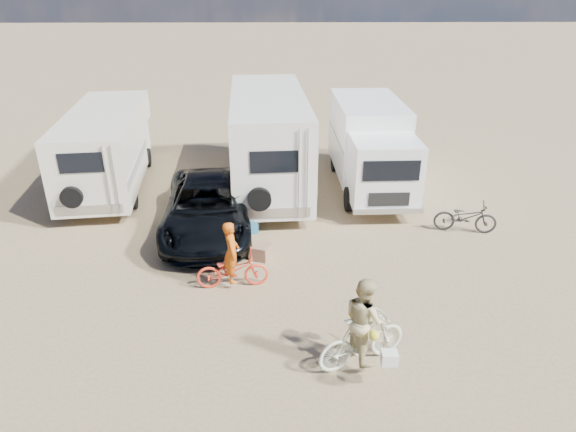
{
  "coord_description": "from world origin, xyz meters",
  "views": [
    {
      "loc": [
        0.5,
        -9.62,
        6.82
      ],
      "look_at": [
        0.69,
        1.81,
        1.3
      ],
      "focal_mm": 31.74,
      "sensor_mm": 36.0,
      "label": 1
    }
  ],
  "objects_px": {
    "bike_man": "(232,270)",
    "bike_parked": "(465,217)",
    "box_truck": "(371,149)",
    "rv_left": "(107,151)",
    "rider_man": "(232,259)",
    "dark_suv": "(208,207)",
    "cooler": "(247,226)",
    "rv_main": "(269,143)",
    "bike_woman": "(362,340)",
    "crate": "(260,251)",
    "rider_woman": "(363,327)"
  },
  "relations": [
    {
      "from": "rv_left",
      "to": "bike_parked",
      "type": "distance_m",
      "value": 11.77
    },
    {
      "from": "rv_left",
      "to": "box_truck",
      "type": "bearing_deg",
      "value": -8.5
    },
    {
      "from": "bike_parked",
      "to": "crate",
      "type": "bearing_deg",
      "value": 113.98
    },
    {
      "from": "bike_parked",
      "to": "cooler",
      "type": "bearing_deg",
      "value": 99.98
    },
    {
      "from": "dark_suv",
      "to": "rider_woman",
      "type": "relative_size",
      "value": 3.04
    },
    {
      "from": "cooler",
      "to": "rv_main",
      "type": "bearing_deg",
      "value": 58.31
    },
    {
      "from": "bike_woman",
      "to": "rv_main",
      "type": "bearing_deg",
      "value": -11.19
    },
    {
      "from": "bike_woman",
      "to": "bike_parked",
      "type": "height_order",
      "value": "bike_woman"
    },
    {
      "from": "box_truck",
      "to": "dark_suv",
      "type": "distance_m",
      "value": 6.02
    },
    {
      "from": "rv_main",
      "to": "bike_man",
      "type": "height_order",
      "value": "rv_main"
    },
    {
      "from": "bike_woman",
      "to": "crate",
      "type": "distance_m",
      "value": 4.53
    },
    {
      "from": "rv_left",
      "to": "dark_suv",
      "type": "distance_m",
      "value": 5.08
    },
    {
      "from": "box_truck",
      "to": "rider_woman",
      "type": "height_order",
      "value": "box_truck"
    },
    {
      "from": "dark_suv",
      "to": "rv_main",
      "type": "bearing_deg",
      "value": 56.93
    },
    {
      "from": "dark_suv",
      "to": "bike_parked",
      "type": "relative_size",
      "value": 2.99
    },
    {
      "from": "rv_left",
      "to": "rider_man",
      "type": "distance_m",
      "value": 7.91
    },
    {
      "from": "rv_main",
      "to": "bike_woman",
      "type": "bearing_deg",
      "value": -81.48
    },
    {
      "from": "rv_left",
      "to": "rider_man",
      "type": "xyz_separation_m",
      "value": [
        4.73,
        -6.32,
        -0.56
      ]
    },
    {
      "from": "rv_left",
      "to": "cooler",
      "type": "relative_size",
      "value": 12.12
    },
    {
      "from": "rv_main",
      "to": "bike_man",
      "type": "relative_size",
      "value": 4.02
    },
    {
      "from": "bike_woman",
      "to": "crate",
      "type": "xyz_separation_m",
      "value": [
        -2.06,
        4.02,
        -0.37
      ]
    },
    {
      "from": "rider_man",
      "to": "box_truck",
      "type": "bearing_deg",
      "value": -40.98
    },
    {
      "from": "bike_man",
      "to": "cooler",
      "type": "relative_size",
      "value": 3.19
    },
    {
      "from": "rv_left",
      "to": "rider_woman",
      "type": "distance_m",
      "value": 11.67
    },
    {
      "from": "bike_woman",
      "to": "crate",
      "type": "relative_size",
      "value": 3.88
    },
    {
      "from": "rider_man",
      "to": "rv_left",
      "type": "bearing_deg",
      "value": 30.81
    },
    {
      "from": "rider_man",
      "to": "bike_parked",
      "type": "distance_m",
      "value": 7.01
    },
    {
      "from": "bike_man",
      "to": "bike_parked",
      "type": "distance_m",
      "value": 7.01
    },
    {
      "from": "rv_main",
      "to": "crate",
      "type": "xyz_separation_m",
      "value": [
        -0.16,
        -4.79,
        -1.43
      ]
    },
    {
      "from": "dark_suv",
      "to": "crate",
      "type": "xyz_separation_m",
      "value": [
        1.55,
        -1.66,
        -0.54
      ]
    },
    {
      "from": "bike_parked",
      "to": "cooler",
      "type": "height_order",
      "value": "bike_parked"
    },
    {
      "from": "crate",
      "to": "rider_man",
      "type": "bearing_deg",
      "value": -114.83
    },
    {
      "from": "bike_man",
      "to": "rider_woman",
      "type": "distance_m",
      "value": 3.82
    },
    {
      "from": "box_truck",
      "to": "bike_woman",
      "type": "xyz_separation_m",
      "value": [
        -1.54,
        -8.71,
        -0.88
      ]
    },
    {
      "from": "crate",
      "to": "bike_parked",
      "type": "bearing_deg",
      "value": 13.64
    },
    {
      "from": "rider_woman",
      "to": "bike_man",
      "type": "bearing_deg",
      "value": 21.33
    },
    {
      "from": "crate",
      "to": "bike_man",
      "type": "bearing_deg",
      "value": -114.83
    },
    {
      "from": "rv_left",
      "to": "dark_suv",
      "type": "bearing_deg",
      "value": -47.93
    },
    {
      "from": "rv_main",
      "to": "bike_parked",
      "type": "height_order",
      "value": "rv_main"
    },
    {
      "from": "rv_main",
      "to": "bike_woman",
      "type": "height_order",
      "value": "rv_main"
    },
    {
      "from": "rider_woman",
      "to": "cooler",
      "type": "distance_m",
      "value": 6.04
    },
    {
      "from": "rider_woman",
      "to": "bike_woman",
      "type": "bearing_deg",
      "value": -0.0
    },
    {
      "from": "bike_man",
      "to": "crate",
      "type": "distance_m",
      "value": 1.48
    },
    {
      "from": "bike_woman",
      "to": "bike_parked",
      "type": "distance_m",
      "value": 6.62
    },
    {
      "from": "bike_woman",
      "to": "bike_man",
      "type": "bearing_deg",
      "value": 21.33
    },
    {
      "from": "rider_woman",
      "to": "cooler",
      "type": "xyz_separation_m",
      "value": [
        -2.47,
        5.48,
        -0.65
      ]
    },
    {
      "from": "cooler",
      "to": "rv_left",
      "type": "bearing_deg",
      "value": 122.43
    },
    {
      "from": "bike_parked",
      "to": "rider_man",
      "type": "bearing_deg",
      "value": 123.35
    },
    {
      "from": "cooler",
      "to": "crate",
      "type": "xyz_separation_m",
      "value": [
        0.42,
        -1.46,
        -0.02
      ]
    },
    {
      "from": "box_truck",
      "to": "bike_man",
      "type": "distance_m",
      "value": 7.4
    }
  ]
}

